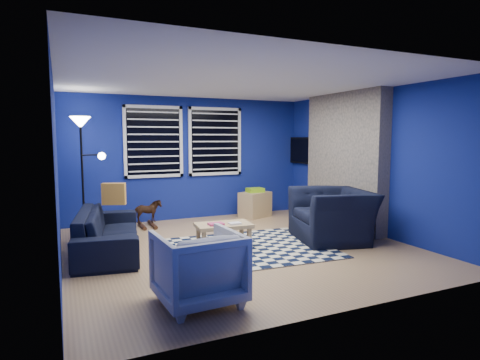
# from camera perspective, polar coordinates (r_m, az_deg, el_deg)

# --- Properties ---
(floor) EXTENTS (5.00, 5.00, 0.00)m
(floor) POSITION_cam_1_polar(r_m,az_deg,el_deg) (6.24, -0.07, -9.57)
(floor) COLOR tan
(floor) RESTS_ON ground
(ceiling) EXTENTS (5.00, 5.00, 0.00)m
(ceiling) POSITION_cam_1_polar(r_m,az_deg,el_deg) (6.06, -0.08, 13.83)
(ceiling) COLOR white
(ceiling) RESTS_ON wall_back
(wall_back) EXTENTS (5.00, 0.00, 5.00)m
(wall_back) POSITION_cam_1_polar(r_m,az_deg,el_deg) (8.36, -7.13, 3.05)
(wall_back) COLOR navy
(wall_back) RESTS_ON floor
(wall_left) EXTENTS (0.00, 5.00, 5.00)m
(wall_left) POSITION_cam_1_polar(r_m,az_deg,el_deg) (5.49, -24.59, 1.03)
(wall_left) COLOR navy
(wall_left) RESTS_ON floor
(wall_right) EXTENTS (0.00, 5.00, 5.00)m
(wall_right) POSITION_cam_1_polar(r_m,az_deg,el_deg) (7.41, 17.87, 2.43)
(wall_right) COLOR navy
(wall_right) RESTS_ON floor
(fireplace) EXTENTS (0.65, 2.00, 2.50)m
(fireplace) POSITION_cam_1_polar(r_m,az_deg,el_deg) (7.70, 14.58, 2.25)
(fireplace) COLOR gray
(fireplace) RESTS_ON floor
(window_left) EXTENTS (1.17, 0.06, 1.42)m
(window_left) POSITION_cam_1_polar(r_m,az_deg,el_deg) (8.12, -12.17, 5.34)
(window_left) COLOR black
(window_left) RESTS_ON wall_back
(window_right) EXTENTS (1.17, 0.06, 1.42)m
(window_right) POSITION_cam_1_polar(r_m,az_deg,el_deg) (8.49, -3.52, 5.49)
(window_right) COLOR black
(window_right) RESTS_ON wall_back
(tv) EXTENTS (0.07, 1.00, 0.58)m
(tv) POSITION_cam_1_polar(r_m,az_deg,el_deg) (8.95, 9.01, 4.17)
(tv) COLOR black
(tv) RESTS_ON wall_right
(rug) EXTENTS (2.61, 2.14, 0.02)m
(rug) POSITION_cam_1_polar(r_m,az_deg,el_deg) (6.16, 0.64, -9.69)
(rug) COLOR black
(rug) RESTS_ON floor
(sofa) EXTENTS (2.23, 1.14, 0.62)m
(sofa) POSITION_cam_1_polar(r_m,az_deg,el_deg) (6.25, -18.22, -6.92)
(sofa) COLOR black
(sofa) RESTS_ON floor
(armchair_big) EXTENTS (1.51, 1.39, 0.83)m
(armchair_big) POSITION_cam_1_polar(r_m,az_deg,el_deg) (6.76, 13.00, -4.88)
(armchair_big) COLOR black
(armchair_big) RESTS_ON floor
(armchair_bent) EXTENTS (0.85, 0.87, 0.75)m
(armchair_bent) POSITION_cam_1_polar(r_m,az_deg,el_deg) (4.16, -5.97, -12.25)
(armchair_bent) COLOR gray
(armchair_bent) RESTS_ON floor
(rocking_horse) EXTENTS (0.24, 0.53, 0.44)m
(rocking_horse) POSITION_cam_1_polar(r_m,az_deg,el_deg) (7.77, -13.10, -4.40)
(rocking_horse) COLOR #4C2D18
(rocking_horse) RESTS_ON floor
(coffee_table) EXTENTS (0.86, 0.55, 0.41)m
(coffee_table) POSITION_cam_1_polar(r_m,az_deg,el_deg) (6.08, -2.36, -7.20)
(coffee_table) COLOR tan
(coffee_table) RESTS_ON rug
(cabinet) EXTENTS (0.75, 0.63, 0.62)m
(cabinet) POSITION_cam_1_polar(r_m,az_deg,el_deg) (8.55, 2.15, -3.43)
(cabinet) COLOR tan
(cabinet) RESTS_ON floor
(floor_lamp) EXTENTS (0.55, 0.34, 2.03)m
(floor_lamp) POSITION_cam_1_polar(r_m,az_deg,el_deg) (7.35, -21.50, 5.53)
(floor_lamp) COLOR black
(floor_lamp) RESTS_ON floor
(throw_pillow) EXTENTS (0.38, 0.23, 0.34)m
(throw_pillow) POSITION_cam_1_polar(r_m,az_deg,el_deg) (6.65, -17.51, -1.90)
(throw_pillow) COLOR gold
(throw_pillow) RESTS_ON sofa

